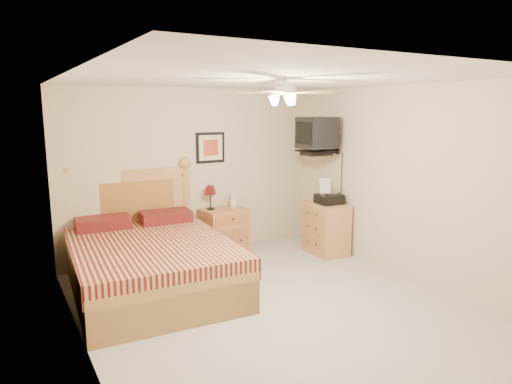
% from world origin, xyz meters
% --- Properties ---
extents(floor, '(4.50, 4.50, 0.00)m').
position_xyz_m(floor, '(0.00, 0.00, 0.00)').
color(floor, '#ADA89C').
rests_on(floor, ground).
extents(ceiling, '(4.00, 4.50, 0.04)m').
position_xyz_m(ceiling, '(0.00, 0.00, 2.50)').
color(ceiling, white).
rests_on(ceiling, ground).
extents(wall_back, '(4.00, 0.04, 2.50)m').
position_xyz_m(wall_back, '(0.00, 2.25, 1.25)').
color(wall_back, beige).
rests_on(wall_back, ground).
extents(wall_front, '(4.00, 0.04, 2.50)m').
position_xyz_m(wall_front, '(0.00, -2.25, 1.25)').
color(wall_front, beige).
rests_on(wall_front, ground).
extents(wall_left, '(0.04, 4.50, 2.50)m').
position_xyz_m(wall_left, '(-2.00, 0.00, 1.25)').
color(wall_left, beige).
rests_on(wall_left, ground).
extents(wall_right, '(0.04, 4.50, 2.50)m').
position_xyz_m(wall_right, '(2.00, 0.00, 1.25)').
color(wall_right, beige).
rests_on(wall_right, ground).
extents(bed, '(1.92, 2.44, 1.51)m').
position_xyz_m(bed, '(-1.04, 1.12, 0.75)').
color(bed, tan).
rests_on(bed, ground).
extents(nightstand, '(0.69, 0.55, 0.70)m').
position_xyz_m(nightstand, '(0.37, 2.00, 0.35)').
color(nightstand, '#9F5E34').
rests_on(nightstand, ground).
extents(table_lamp, '(0.20, 0.20, 0.37)m').
position_xyz_m(table_lamp, '(0.19, 2.08, 0.88)').
color(table_lamp, '#5C1212').
rests_on(table_lamp, nightstand).
extents(lotion_bottle, '(0.12, 0.13, 0.27)m').
position_xyz_m(lotion_bottle, '(0.55, 2.04, 0.84)').
color(lotion_bottle, silver).
rests_on(lotion_bottle, nightstand).
extents(framed_picture, '(0.46, 0.04, 0.46)m').
position_xyz_m(framed_picture, '(0.27, 2.23, 1.62)').
color(framed_picture, black).
rests_on(framed_picture, wall_back).
extents(dresser, '(0.51, 0.70, 0.79)m').
position_xyz_m(dresser, '(1.73, 1.23, 0.39)').
color(dresser, '#A76D40').
rests_on(dresser, ground).
extents(fax_machine, '(0.38, 0.40, 0.37)m').
position_xyz_m(fax_machine, '(1.75, 1.20, 0.97)').
color(fax_machine, black).
rests_on(fax_machine, dresser).
extents(magazine_lower, '(0.20, 0.26, 0.02)m').
position_xyz_m(magazine_lower, '(1.70, 1.44, 0.80)').
color(magazine_lower, '#BDAF94').
rests_on(magazine_lower, dresser).
extents(magazine_upper, '(0.20, 0.27, 0.02)m').
position_xyz_m(magazine_upper, '(1.70, 1.45, 0.82)').
color(magazine_upper, tan).
rests_on(magazine_upper, magazine_lower).
extents(wall_tv, '(0.56, 0.46, 0.58)m').
position_xyz_m(wall_tv, '(1.75, 1.34, 1.81)').
color(wall_tv, black).
rests_on(wall_tv, wall_right).
extents(ceiling_fan, '(1.14, 1.14, 0.28)m').
position_xyz_m(ceiling_fan, '(0.00, -0.20, 2.36)').
color(ceiling_fan, white).
rests_on(ceiling_fan, ceiling).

